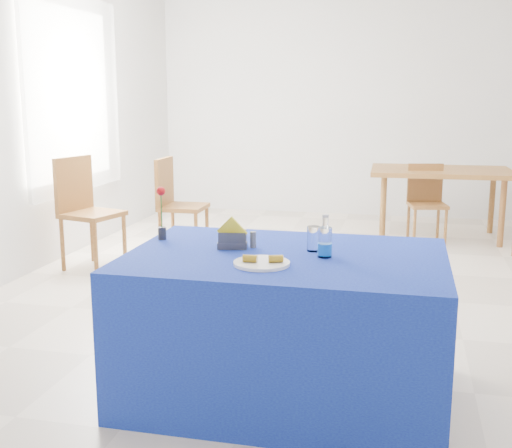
{
  "coord_description": "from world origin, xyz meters",
  "views": [
    {
      "loc": [
        0.7,
        -4.88,
        1.56
      ],
      "look_at": [
        -0.01,
        -1.84,
        0.92
      ],
      "focal_mm": 45.0,
      "sensor_mm": 36.0,
      "label": 1
    }
  ],
  "objects": [
    {
      "name": "floor",
      "position": [
        0.0,
        0.0,
        0.0
      ],
      "size": [
        7.0,
        7.0,
        0.0
      ],
      "primitive_type": "plane",
      "color": "beige",
      "rests_on": "ground"
    },
    {
      "name": "room_shell",
      "position": [
        0.0,
        0.0,
        1.75
      ],
      "size": [
        7.0,
        7.0,
        7.0
      ],
      "color": "silver",
      "rests_on": "ground"
    },
    {
      "name": "window_pane",
      "position": [
        -2.47,
        0.8,
        1.55
      ],
      "size": [
        0.04,
        1.5,
        1.6
      ],
      "primitive_type": "cube",
      "color": "white",
      "rests_on": "room_shell"
    },
    {
      "name": "curtain",
      "position": [
        -2.4,
        0.8,
        1.55
      ],
      "size": [
        0.04,
        1.75,
        1.85
      ],
      "primitive_type": "cube",
      "color": "white",
      "rests_on": "room_shell"
    },
    {
      "name": "plate",
      "position": [
        0.05,
        -2.01,
        0.77
      ],
      "size": [
        0.27,
        0.27,
        0.01
      ],
      "primitive_type": "cylinder",
      "color": "white",
      "rests_on": "blue_table"
    },
    {
      "name": "drinking_glass",
      "position": [
        0.26,
        -1.68,
        0.82
      ],
      "size": [
        0.07,
        0.07,
        0.13
      ],
      "primitive_type": "cylinder",
      "color": "white",
      "rests_on": "blue_table"
    },
    {
      "name": "salt_shaker",
      "position": [
        -0.13,
        -1.63,
        0.8
      ],
      "size": [
        0.03,
        0.03,
        0.08
      ],
      "primitive_type": "cylinder",
      "color": "gray",
      "rests_on": "blue_table"
    },
    {
      "name": "pepper_shaker",
      "position": [
        -0.07,
        -1.68,
        0.8
      ],
      "size": [
        0.03,
        0.03,
        0.08
      ],
      "primitive_type": "cylinder",
      "color": "slate",
      "rests_on": "blue_table"
    },
    {
      "name": "blue_table",
      "position": [
        0.13,
        -1.78,
        0.38
      ],
      "size": [
        1.6,
        1.1,
        0.76
      ],
      "color": "navy",
      "rests_on": "floor"
    },
    {
      "name": "water_bottle",
      "position": [
        0.33,
        -1.79,
        0.83
      ],
      "size": [
        0.07,
        0.07,
        0.21
      ],
      "color": "silver",
      "rests_on": "blue_table"
    },
    {
      "name": "napkin_holder",
      "position": [
        -0.16,
        -1.73,
        0.81
      ],
      "size": [
        0.16,
        0.09,
        0.17
      ],
      "color": "#3D3C42",
      "rests_on": "blue_table"
    },
    {
      "name": "rose_vase",
      "position": [
        -0.6,
        -1.61,
        0.9
      ],
      "size": [
        0.05,
        0.05,
        0.3
      ],
      "color": "#242428",
      "rests_on": "blue_table"
    },
    {
      "name": "oak_table",
      "position": [
        1.08,
        2.32,
        0.68
      ],
      "size": [
        1.51,
        0.99,
        0.76
      ],
      "color": "olive",
      "rests_on": "floor"
    },
    {
      "name": "chair_bg_left",
      "position": [
        0.93,
        2.04,
        0.48
      ],
      "size": [
        0.44,
        0.44,
        0.83
      ],
      "rotation": [
        0.0,
        0.0,
        0.2
      ],
      "color": "olive",
      "rests_on": "floor"
    },
    {
      "name": "chair_win_a",
      "position": [
        -2.1,
        0.29,
        0.58
      ],
      "size": [
        0.55,
        0.55,
        1.01
      ],
      "rotation": [
        0.0,
        0.0,
        1.31
      ],
      "color": "olive",
      "rests_on": "floor"
    },
    {
      "name": "chair_win_b",
      "position": [
        -1.48,
        0.97,
        0.55
      ],
      "size": [
        0.43,
        0.43,
        0.95
      ],
      "rotation": [
        0.0,
        0.0,
        1.58
      ],
      "color": "olive",
      "rests_on": "floor"
    },
    {
      "name": "banana_pieces",
      "position": [
        0.06,
        -2.02,
        0.79
      ],
      "size": [
        0.19,
        0.07,
        0.04
      ],
      "color": "yellow",
      "rests_on": "plate"
    }
  ]
}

